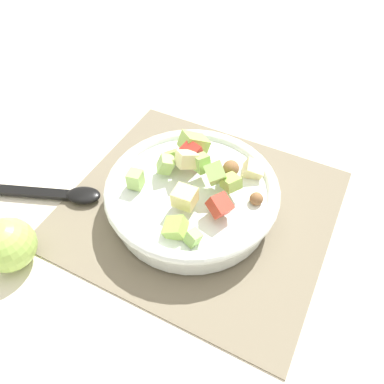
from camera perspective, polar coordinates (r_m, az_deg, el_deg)
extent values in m
plane|color=silver|center=(0.62, 1.06, -2.37)|extent=(2.40, 2.40, 0.00)
cube|color=#756B56|center=(0.62, 1.07, -2.20)|extent=(0.41, 0.38, 0.01)
cylinder|color=white|center=(0.60, 0.00, -0.86)|extent=(0.25, 0.25, 0.05)
torus|color=white|center=(0.58, 0.00, 0.59)|extent=(0.27, 0.27, 0.02)
sphere|color=brown|center=(0.56, 9.63, -1.01)|extent=(0.03, 0.03, 0.03)
cube|color=red|center=(0.59, -0.18, 6.00)|extent=(0.04, 0.04, 0.03)
cube|color=#BC3828|center=(0.53, 4.20, -1.99)|extent=(0.04, 0.04, 0.03)
cube|color=#9EC656|center=(0.52, -2.51, -5.38)|extent=(0.04, 0.04, 0.03)
cube|color=#A3CC6B|center=(0.55, 3.55, 2.81)|extent=(0.04, 0.05, 0.05)
cube|color=#A3CC6B|center=(0.58, -8.50, 1.91)|extent=(0.02, 0.02, 0.03)
cube|color=#8CB74C|center=(0.60, -3.18, 5.32)|extent=(0.03, 0.03, 0.03)
cube|color=#9EC656|center=(0.61, 0.25, 7.28)|extent=(0.06, 0.06, 0.05)
cube|color=#93C160|center=(0.51, 0.18, -6.87)|extent=(0.03, 0.02, 0.03)
cube|color=#93C160|center=(0.57, 1.50, 4.34)|extent=(0.03, 0.03, 0.03)
cube|color=beige|center=(0.60, 9.16, 3.35)|extent=(0.04, 0.04, 0.04)
cube|color=#9EC656|center=(0.55, 5.85, 1.46)|extent=(0.04, 0.04, 0.02)
cube|color=#E5D684|center=(0.53, -0.68, -0.94)|extent=(0.03, 0.03, 0.03)
sphere|color=brown|center=(0.58, 5.87, 3.58)|extent=(0.04, 0.04, 0.04)
cube|color=#A3CC6B|center=(0.58, -4.20, 3.91)|extent=(0.04, 0.03, 0.03)
cube|color=beige|center=(0.57, -0.83, 4.92)|extent=(0.04, 0.04, 0.04)
ellipsoid|color=black|center=(0.64, -15.98, -0.45)|extent=(0.07, 0.05, 0.01)
cube|color=black|center=(0.69, -23.75, 0.05)|extent=(0.16, 0.08, 0.01)
sphere|color=#9EC656|center=(0.59, -25.89, -7.15)|extent=(0.08, 0.08, 0.08)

